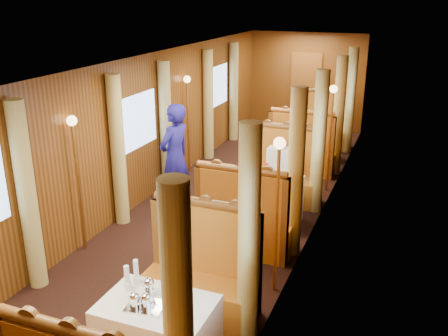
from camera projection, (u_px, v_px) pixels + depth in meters
The scene contains 44 objects.
floor at pixel (221, 215), 8.18m from camera, with size 3.00×12.00×0.01m, color black, non-canonical shape.
ceiling at pixel (221, 61), 7.35m from camera, with size 3.00×12.00×0.01m, color silver, non-canonical shape.
wall_far at pixel (306, 81), 13.03m from camera, with size 3.00×2.50×0.01m, color brown, non-canonical shape.
wall_left at pixel (137, 133), 8.28m from camera, with size 12.00×2.50×0.01m, color brown, non-canonical shape.
wall_right at pixel (317, 153), 7.25m from camera, with size 12.00×2.50×0.01m, color brown, non-canonical shape.
doorway_far at pixel (305, 91), 13.09m from camera, with size 0.80×0.04×2.00m, color brown.
banquette_near_aft at pixel (201, 279), 5.60m from camera, with size 1.30×0.55×1.34m.
table_mid at pixel (266, 201), 7.80m from camera, with size 1.05×0.72×0.75m, color white.
banquette_mid_fwd at pixel (244, 225), 6.89m from camera, with size 1.30×0.55×1.34m.
banquette_mid_aft at pixel (283, 177), 8.67m from camera, with size 1.30×0.55×1.34m.
table_far at pixel (312, 142), 10.87m from camera, with size 1.05×0.72×0.75m, color white.
banquette_far_fwd at pixel (302, 153), 9.96m from camera, with size 1.30×0.55×1.34m.
banquette_far_aft at pixel (321, 128), 11.74m from camera, with size 1.30×0.55×1.34m.
tea_tray at pixel (145, 306), 4.56m from camera, with size 0.34×0.26×0.01m, color silver.
teapot_left at pixel (135, 303), 4.51m from camera, with size 0.15×0.12×0.13m, color silver, non-canonical shape.
teapot_right at pixel (146, 303), 4.50m from camera, with size 0.16×0.12×0.13m, color silver, non-canonical shape.
teapot_back at pixel (149, 289), 4.71m from camera, with size 0.17×0.13×0.14m, color silver, non-canonical shape.
fruit_plate at pixel (180, 318), 4.37m from camera, with size 0.23×0.23×0.05m.
cup_inboard at pixel (127, 281), 4.78m from camera, with size 0.08×0.08×0.26m.
cup_outboard at pixel (136, 274), 4.88m from camera, with size 0.08×0.08×0.26m.
rose_vase_mid at pixel (266, 167), 7.64m from camera, with size 0.06×0.06×0.36m.
rose_vase_far at pixel (316, 117), 10.69m from camera, with size 0.06×0.06×0.36m.
curtain_left_near_b at pixel (27, 198), 5.88m from camera, with size 0.22×0.22×2.35m, color tan.
window_right_near at pixel (231, 251), 4.12m from camera, with size 1.20×0.90×0.01m, color #89ADDB, non-canonical shape.
curtain_right_near_a at pixel (179, 332), 3.56m from camera, with size 0.22×0.22×2.35m, color tan.
curtain_right_near_b at pixel (249, 237), 4.93m from camera, with size 0.22×0.22×2.35m, color tan.
window_left_mid at pixel (137, 121), 8.21m from camera, with size 1.20×0.90×0.01m, color #89ADDB, non-canonical shape.
curtain_left_mid_a at pixel (118, 151), 7.58m from camera, with size 0.22×0.22×2.35m, color tan.
curtain_left_mid_b at pixel (166, 127), 8.95m from camera, with size 0.22×0.22×2.35m, color tan.
window_right_mid at pixel (317, 140), 7.19m from camera, with size 1.20×0.90×0.01m, color #89ADDB, non-canonical shape.
curtain_right_mid_a at pixel (296, 174), 6.63m from camera, with size 0.22×0.22×2.35m, color tan.
curtain_right_mid_b at pixel (319, 143), 8.00m from camera, with size 0.22×0.22×2.35m, color tan.
window_left_far at pixel (217, 86), 11.28m from camera, with size 1.20×0.90×0.01m, color #89ADDB, non-canonical shape.
curtain_left_far_a at pixel (208, 105), 10.65m from camera, with size 0.22×0.22×2.35m, color tan.
curtain_left_far_b at pixel (234, 92), 12.02m from camera, with size 0.22×0.22×2.35m, color tan.
window_right_far at pixel (351, 95), 10.26m from camera, with size 1.20×0.90×0.01m, color #89ADDB, non-canonical shape.
curtain_right_far_a at pixel (338, 116), 9.70m from camera, with size 0.22×0.22×2.35m, color tan.
curtain_right_far_b at pixel (350, 101), 11.07m from camera, with size 0.22×0.22×2.35m, color tan.
sconce_left_fore at pixel (76, 157), 6.67m from camera, with size 0.14×0.14×1.95m.
sconce_right_fore at pixel (278, 185), 5.70m from camera, with size 0.14×0.14×1.95m.
sconce_left_aft at pixel (188, 105), 9.74m from camera, with size 0.14×0.14×1.95m.
sconce_right_aft at pixel (332, 117), 8.77m from camera, with size 0.14×0.14×1.95m.
steward at pixel (175, 157), 8.19m from camera, with size 0.65×0.43×1.79m, color navy.
passenger at pixel (279, 165), 8.32m from camera, with size 0.40×0.44×0.76m.
Camera 1 is at (2.76, -6.92, 3.47)m, focal length 40.00 mm.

